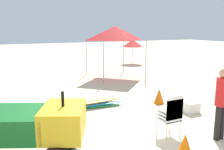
{
  "coord_description": "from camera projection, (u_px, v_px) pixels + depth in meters",
  "views": [
    {
      "loc": [
        -2.14,
        -4.04,
        2.72
      ],
      "look_at": [
        1.19,
        2.86,
        1.21
      ],
      "focal_mm": 38.42,
      "sensor_mm": 36.0,
      "label": 1
    }
  ],
  "objects": [
    {
      "name": "lifeguard_near_left",
      "position": [
        222.0,
        99.0,
        5.77
      ],
      "size": [
        0.32,
        0.32,
        1.79
      ],
      "color": "black",
      "rests_on": "ground"
    },
    {
      "name": "beach_umbrella_far",
      "position": [
        133.0,
        43.0,
        18.57
      ],
      "size": [
        1.61,
        1.61,
        1.84
      ],
      "color": "beige",
      "rests_on": "ground"
    },
    {
      "name": "stacked_plastic_chairs",
      "position": [
        171.0,
        112.0,
        5.96
      ],
      "size": [
        0.48,
        0.48,
        1.11
      ],
      "color": "white",
      "rests_on": "ground"
    },
    {
      "name": "cooler_box",
      "position": [
        191.0,
        107.0,
        7.84
      ],
      "size": [
        0.47,
        0.39,
        0.34
      ],
      "primitive_type": "cube",
      "color": "white",
      "rests_on": "ground"
    },
    {
      "name": "traffic_cone_near",
      "position": [
        159.0,
        96.0,
        8.73
      ],
      "size": [
        0.39,
        0.39,
        0.55
      ],
      "primitive_type": "cone",
      "color": "orange",
      "rests_on": "ground"
    },
    {
      "name": "utility_cart",
      "position": [
        23.0,
        126.0,
        4.79
      ],
      "size": [
        2.81,
        2.17,
        1.5
      ],
      "color": "#146023",
      "rests_on": "ground"
    },
    {
      "name": "popup_canopy",
      "position": [
        115.0,
        33.0,
        13.18
      ],
      "size": [
        2.54,
        2.54,
        2.83
      ],
      "color": "#B2B2B7",
      "rests_on": "ground"
    },
    {
      "name": "surfboard_pile",
      "position": [
        89.0,
        105.0,
        8.25
      ],
      "size": [
        2.51,
        0.84,
        0.24
      ],
      "color": "green",
      "rests_on": "ground"
    },
    {
      "name": "traffic_cone_far",
      "position": [
        185.0,
        147.0,
        5.0
      ],
      "size": [
        0.4,
        0.4,
        0.56
      ],
      "primitive_type": "cone",
      "color": "orange",
      "rests_on": "ground"
    }
  ]
}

